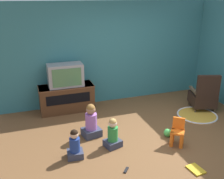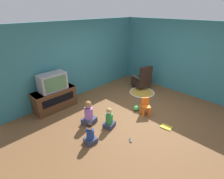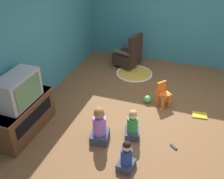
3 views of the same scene
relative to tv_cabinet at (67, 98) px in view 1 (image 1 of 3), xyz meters
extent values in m
plane|color=brown|center=(1.45, -2.01, -0.33)|extent=(30.00, 30.00, 0.00)
cube|color=teal|center=(1.21, 0.33, 0.94)|extent=(5.51, 0.12, 2.53)
cube|color=#4C2D19|center=(0.00, 0.00, -0.01)|extent=(1.26, 0.51, 0.64)
cube|color=brown|center=(0.00, 0.00, 0.29)|extent=(1.29, 0.52, 0.02)
cube|color=black|center=(0.00, -0.26, 0.06)|extent=(1.01, 0.01, 0.23)
cube|color=#939399|center=(0.00, -0.03, 0.57)|extent=(0.80, 0.40, 0.53)
cube|color=#47754C|center=(0.00, -0.23, 0.57)|extent=(0.65, 0.02, 0.41)
cylinder|color=brown|center=(3.45, -0.81, -0.28)|extent=(0.04, 0.04, 0.10)
cylinder|color=brown|center=(3.00, -0.67, -0.28)|extent=(0.04, 0.04, 0.10)
cylinder|color=brown|center=(3.30, -1.28, -0.28)|extent=(0.04, 0.04, 0.10)
cylinder|color=brown|center=(2.86, -1.14, -0.28)|extent=(0.04, 0.04, 0.10)
cube|color=black|center=(3.15, -0.97, -0.09)|extent=(0.70, 0.72, 0.28)
cube|color=black|center=(3.08, -1.22, 0.32)|extent=(0.53, 0.25, 0.54)
cube|color=brown|center=(3.38, -1.05, 0.15)|extent=(0.21, 0.49, 0.05)
cube|color=brown|center=(2.92, -0.90, 0.15)|extent=(0.21, 0.49, 0.05)
cylinder|color=orange|center=(1.54, -2.23, -0.18)|extent=(0.07, 0.07, 0.29)
cylinder|color=orange|center=(1.67, -2.34, -0.18)|extent=(0.07, 0.07, 0.29)
cylinder|color=orange|center=(1.64, -2.11, -0.18)|extent=(0.07, 0.07, 0.29)
cylinder|color=orange|center=(1.78, -2.22, -0.18)|extent=(0.07, 0.07, 0.29)
cube|color=orange|center=(1.66, -2.22, -0.05)|extent=(0.34, 0.33, 0.04)
cube|color=orange|center=(1.72, -2.15, 0.08)|extent=(0.19, 0.17, 0.23)
cylinder|color=gold|center=(2.81, -1.29, -0.32)|extent=(0.92, 0.92, 0.01)
torus|color=silver|center=(2.81, -1.29, -0.32)|extent=(0.92, 0.92, 0.04)
cube|color=#33384C|center=(-0.22, -1.99, -0.27)|extent=(0.30, 0.27, 0.12)
cylinder|color=navy|center=(-0.22, -1.99, -0.08)|extent=(0.18, 0.18, 0.26)
sphere|color=#D8AD8C|center=(-0.22, -1.99, 0.11)|extent=(0.14, 0.14, 0.14)
sphere|color=black|center=(-0.22, -1.99, 0.14)|extent=(0.13, 0.13, 0.13)
cube|color=#33384C|center=(0.24, -1.37, -0.25)|extent=(0.39, 0.36, 0.15)
cylinder|color=#A566BF|center=(0.24, -1.37, -0.02)|extent=(0.23, 0.23, 0.33)
sphere|color=#9E7051|center=(0.24, -1.37, 0.23)|extent=(0.18, 0.18, 0.18)
sphere|color=olive|center=(0.24, -1.37, 0.27)|extent=(0.17, 0.17, 0.17)
cube|color=#33384C|center=(0.51, -1.87, -0.27)|extent=(0.35, 0.32, 0.13)
cylinder|color=#2D8C3F|center=(0.51, -1.87, -0.07)|extent=(0.19, 0.19, 0.27)
sphere|color=beige|center=(0.51, -1.87, 0.14)|extent=(0.15, 0.15, 0.15)
sphere|color=tan|center=(0.51, -1.87, 0.17)|extent=(0.14, 0.14, 0.14)
sphere|color=#4CCC59|center=(1.66, -1.89, -0.25)|extent=(0.16, 0.16, 0.16)
cube|color=gold|center=(1.54, -2.98, -0.32)|extent=(0.23, 0.30, 0.02)
cube|color=black|center=(0.47, -2.62, -0.32)|extent=(0.13, 0.14, 0.02)
camera|label=1|loc=(-0.89, -5.85, 2.34)|focal=42.00mm
camera|label=2|loc=(-2.15, -4.58, 2.55)|focal=28.00mm
camera|label=3|loc=(-2.96, -2.73, 2.85)|focal=42.00mm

